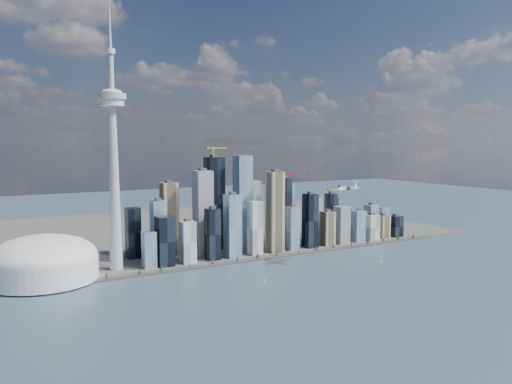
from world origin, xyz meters
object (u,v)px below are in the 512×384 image
dome_stadium (43,261)px  airplane (347,188)px  needle_tower (113,156)px  sailboat_west (265,281)px  sailboat_east (381,261)px

dome_stadium → airplane: size_ratio=2.66×
needle_tower → sailboat_west: 391.74m
needle_tower → sailboat_east: needle_tower is taller
dome_stadium → airplane: airplane is taller
airplane → sailboat_west: 284.77m
needle_tower → dome_stadium: 241.40m
needle_tower → dome_stadium: bearing=-175.9°
sailboat_east → dome_stadium: bearing=151.5°
needle_tower → sailboat_east: (525.41, -217.28, -232.80)m
dome_stadium → needle_tower: bearing=4.1°
needle_tower → sailboat_east: 614.38m
airplane → sailboat_west: size_ratio=8.48×
airplane → sailboat_east: airplane is taller
airplane → sailboat_west: (-230.39, -39.39, -162.67)m
dome_stadium → sailboat_east: 697.90m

